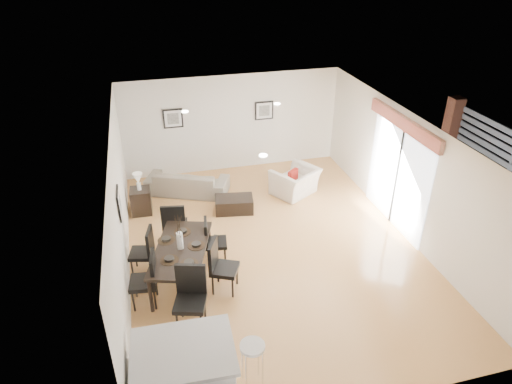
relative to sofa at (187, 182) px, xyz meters
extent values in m
plane|color=tan|center=(1.46, -2.86, -0.30)|extent=(8.00, 8.00, 0.00)
cube|color=white|center=(1.46, 1.14, 1.05)|extent=(6.00, 0.04, 2.70)
cube|color=white|center=(1.46, -6.86, 1.05)|extent=(6.00, 0.04, 2.70)
cube|color=white|center=(-1.54, -2.86, 1.05)|extent=(0.04, 8.00, 2.70)
cube|color=white|center=(4.46, -2.86, 1.05)|extent=(0.04, 8.00, 2.70)
cube|color=white|center=(1.46, -2.86, 2.40)|extent=(6.00, 8.00, 0.02)
imported|color=gray|center=(0.00, 0.00, 0.00)|extent=(2.24, 1.58, 0.61)
imported|color=beige|center=(2.68, -0.76, 0.04)|extent=(1.40, 1.36, 0.70)
imported|color=#365826|center=(7.01, -1.40, 0.03)|extent=(0.45, 0.45, 0.67)
cube|color=black|center=(-0.52, -3.47, 0.43)|extent=(1.43, 2.03, 0.06)
cylinder|color=black|center=(-1.16, -4.18, 0.05)|extent=(0.07, 0.07, 0.71)
cylinder|color=black|center=(-0.65, -2.53, 0.05)|extent=(0.07, 0.07, 0.71)
cylinder|color=black|center=(-0.40, -4.41, 0.05)|extent=(0.07, 0.07, 0.71)
cylinder|color=black|center=(0.12, -2.77, 0.05)|extent=(0.07, 0.07, 0.71)
cube|color=black|center=(-1.26, -3.93, 0.17)|extent=(0.53, 0.53, 0.08)
cube|color=black|center=(-1.05, -3.96, 0.47)|extent=(0.12, 0.48, 0.57)
cylinder|color=black|center=(-1.42, -3.73, -0.09)|extent=(0.04, 0.04, 0.44)
cylinder|color=black|center=(-1.05, -3.77, -0.09)|extent=(0.04, 0.04, 0.44)
cylinder|color=black|center=(-1.47, -4.10, -0.09)|extent=(0.04, 0.04, 0.44)
cylinder|color=black|center=(-1.10, -4.14, -0.09)|extent=(0.04, 0.04, 0.44)
cube|color=black|center=(-1.26, -3.01, 0.14)|extent=(0.53, 0.53, 0.08)
cube|color=black|center=(-1.07, -3.06, 0.42)|extent=(0.16, 0.45, 0.53)
cylinder|color=black|center=(-1.39, -2.80, -0.10)|extent=(0.03, 0.03, 0.41)
cylinder|color=black|center=(-1.05, -2.88, -0.10)|extent=(0.03, 0.03, 0.41)
cylinder|color=black|center=(-1.47, -3.14, -0.10)|extent=(0.03, 0.03, 0.41)
cylinder|color=black|center=(-1.13, -3.22, -0.10)|extent=(0.03, 0.03, 0.41)
cube|color=black|center=(0.22, -3.93, 0.17)|extent=(0.63, 0.63, 0.08)
cube|color=black|center=(0.03, -3.85, 0.47)|extent=(0.26, 0.46, 0.57)
cylinder|color=black|center=(0.31, -4.18, -0.09)|extent=(0.04, 0.04, 0.44)
cylinder|color=black|center=(-0.03, -4.03, -0.09)|extent=(0.04, 0.04, 0.44)
cylinder|color=black|center=(0.46, -3.84, -0.09)|extent=(0.04, 0.04, 0.44)
cylinder|color=black|center=(0.12, -3.69, -0.09)|extent=(0.04, 0.04, 0.44)
cube|color=black|center=(0.22, -3.01, 0.13)|extent=(0.49, 0.49, 0.08)
cube|color=black|center=(0.03, -2.99, 0.40)|extent=(0.12, 0.44, 0.52)
cylinder|color=black|center=(0.36, -3.21, -0.11)|extent=(0.03, 0.03, 0.40)
cylinder|color=black|center=(0.02, -3.16, -0.11)|extent=(0.03, 0.03, 0.40)
cylinder|color=black|center=(0.41, -2.87, -0.11)|extent=(0.03, 0.03, 0.40)
cylinder|color=black|center=(0.07, -2.82, -0.11)|extent=(0.03, 0.03, 0.40)
cube|color=black|center=(-0.52, -4.70, 0.21)|extent=(0.64, 0.64, 0.09)
cube|color=black|center=(-0.46, -4.49, 0.53)|extent=(0.51, 0.21, 0.61)
cylinder|color=black|center=(-0.77, -4.84, -0.07)|extent=(0.04, 0.04, 0.47)
cylinder|color=black|center=(-0.66, -4.45, -0.07)|extent=(0.04, 0.04, 0.47)
cylinder|color=black|center=(-0.39, -4.95, -0.07)|extent=(0.04, 0.04, 0.47)
cylinder|color=black|center=(-0.27, -4.57, -0.07)|extent=(0.04, 0.04, 0.47)
cube|color=black|center=(-0.52, -2.25, 0.18)|extent=(0.57, 0.57, 0.08)
cube|color=black|center=(-0.56, -2.45, 0.49)|extent=(0.49, 0.15, 0.58)
cylinder|color=black|center=(-0.30, -2.09, -0.08)|extent=(0.04, 0.04, 0.45)
cylinder|color=black|center=(-0.37, -2.47, -0.08)|extent=(0.04, 0.04, 0.45)
cylinder|color=black|center=(-0.68, -2.02, -0.08)|extent=(0.04, 0.04, 0.45)
cylinder|color=black|center=(-0.74, -2.40, -0.08)|extent=(0.04, 0.04, 0.45)
cylinder|color=white|center=(-0.52, -3.47, 0.64)|extent=(0.12, 0.12, 0.34)
cylinder|color=#312315|center=(-0.23, -3.47, 0.47)|extent=(0.33, 0.33, 0.01)
cylinder|color=black|center=(-0.23, -3.47, 0.50)|extent=(0.18, 0.18, 0.05)
cylinder|color=#312315|center=(-0.43, -2.96, 0.47)|extent=(0.33, 0.33, 0.01)
cylinder|color=black|center=(-0.43, -2.96, 0.50)|extent=(0.18, 0.18, 0.05)
cylinder|color=#312315|center=(-0.76, -3.16, 0.47)|extent=(0.33, 0.33, 0.01)
cylinder|color=black|center=(-0.76, -3.16, 0.50)|extent=(0.18, 0.18, 0.05)
cylinder|color=#312315|center=(-0.76, -3.79, 0.47)|extent=(0.33, 0.33, 0.01)
cylinder|color=black|center=(-0.76, -3.79, 0.50)|extent=(0.18, 0.18, 0.05)
cylinder|color=#312315|center=(-0.43, -3.99, 0.47)|extent=(0.33, 0.33, 0.01)
cylinder|color=black|center=(-0.43, -3.99, 0.50)|extent=(0.18, 0.18, 0.05)
cube|color=black|center=(0.97, -1.21, -0.12)|extent=(0.98, 0.68, 0.36)
cube|color=black|center=(-1.20, -0.71, 0.01)|extent=(0.50, 0.50, 0.63)
cylinder|color=white|center=(-1.20, -0.71, 0.41)|extent=(0.10, 0.10, 0.18)
cone|color=silver|center=(-1.20, -0.71, 0.63)|extent=(0.22, 0.22, 0.25)
cube|color=maroon|center=(2.58, -0.86, 0.26)|extent=(0.33, 0.30, 0.34)
cube|color=white|center=(-0.77, -6.09, 0.16)|extent=(1.34, 1.03, 0.92)
cube|color=#B2B2B5|center=(-0.77, -6.09, 0.65)|extent=(1.45, 1.14, 0.06)
cylinder|color=silver|center=(0.20, -6.09, 0.47)|extent=(0.37, 0.37, 0.05)
cylinder|color=silver|center=(0.32, -5.97, 0.08)|extent=(0.03, 0.03, 0.78)
cylinder|color=silver|center=(0.08, -5.97, 0.08)|extent=(0.03, 0.03, 0.78)
cylinder|color=silver|center=(0.08, -6.21, 0.08)|extent=(0.03, 0.03, 0.78)
cylinder|color=silver|center=(0.32, -6.21, 0.08)|extent=(0.03, 0.03, 0.78)
cube|color=black|center=(-0.14, 1.11, 1.35)|extent=(0.52, 0.03, 0.52)
cube|color=white|center=(-0.14, 1.11, 1.35)|extent=(0.44, 0.04, 0.44)
cube|color=#4E4E4A|center=(-0.14, 1.11, 1.35)|extent=(0.30, 0.04, 0.30)
cube|color=black|center=(2.36, 1.11, 1.35)|extent=(0.52, 0.03, 0.52)
cube|color=white|center=(2.36, 1.11, 1.35)|extent=(0.44, 0.04, 0.44)
cube|color=#4E4E4A|center=(2.36, 1.11, 1.35)|extent=(0.30, 0.04, 0.30)
cube|color=black|center=(-1.51, -3.06, 1.35)|extent=(0.03, 0.52, 0.52)
cube|color=white|center=(-1.51, -3.06, 1.35)|extent=(0.04, 0.44, 0.44)
cube|color=#4E4E4A|center=(-1.51, -3.06, 1.35)|extent=(0.04, 0.30, 0.30)
cube|color=white|center=(4.44, -2.56, 0.82)|extent=(0.02, 2.40, 2.25)
cube|color=black|center=(4.42, -2.56, 0.82)|extent=(0.03, 0.05, 2.25)
cube|color=black|center=(4.42, -2.56, 1.97)|extent=(0.03, 2.50, 0.05)
cube|color=maroon|center=(4.38, -2.56, 2.13)|extent=(0.10, 2.70, 0.28)
plane|color=gray|center=(6.46, -2.56, -0.30)|extent=(6.00, 6.00, 0.00)
cube|color=brown|center=(7.51, -0.16, 0.70)|extent=(0.35, 0.35, 2.00)
camera|label=1|loc=(-0.90, -10.51, 5.55)|focal=32.00mm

